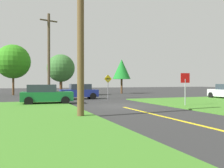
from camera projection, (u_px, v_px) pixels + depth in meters
The scene contains 11 objects.
ground_plane at pixel (119, 106), 18.65m from camera, with size 120.00×120.00×0.00m, color #2E2E2E.
lane_stripe_center at pixel (185, 122), 11.18m from camera, with size 0.20×14.00×0.01m, color yellow.
stop_sign at pixel (185, 83), 18.39m from camera, with size 0.73×0.14×2.51m.
parked_car_near_building at pixel (46, 94), 20.25m from camera, with size 4.31×2.38×1.62m.
car_approaching_junction at pixel (79, 92), 26.24m from camera, with size 4.02×2.15×1.62m.
utility_pole_near at pixel (81, 36), 12.64m from camera, with size 1.80×0.36×8.24m.
utility_pole_mid at pixel (49, 56), 24.51m from camera, with size 1.77×0.58×8.69m.
direction_sign at pixel (108, 84), 25.85m from camera, with size 0.90×0.15×2.62m.
oak_tree_left at pixel (122, 69), 38.65m from camera, with size 2.86×2.86×5.46m.
pine_tree_center at pixel (61, 68), 32.87m from camera, with size 3.73×3.73×5.57m.
oak_tree_right at pixel (13, 62), 33.90m from camera, with size 4.72×4.72×7.04m.
Camera 1 is at (-7.13, -17.23, 1.83)m, focal length 39.16 mm.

